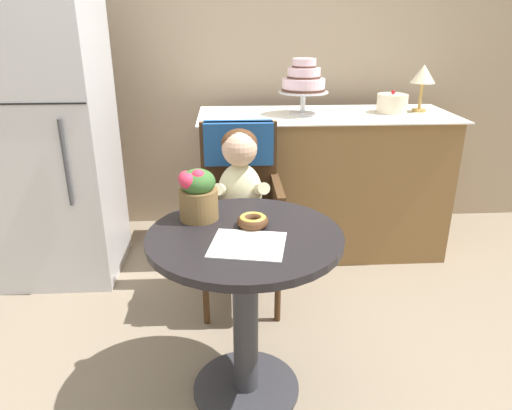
% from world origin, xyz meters
% --- Properties ---
extents(ground_plane, '(8.00, 8.00, 0.00)m').
position_xyz_m(ground_plane, '(0.00, 0.00, 0.00)').
color(ground_plane, gray).
extents(back_wall, '(4.80, 0.10, 2.70)m').
position_xyz_m(back_wall, '(0.00, 1.85, 1.35)').
color(back_wall, tan).
rests_on(back_wall, ground).
extents(cafe_table, '(0.72, 0.72, 0.72)m').
position_xyz_m(cafe_table, '(0.00, 0.00, 0.51)').
color(cafe_table, black).
rests_on(cafe_table, ground).
extents(wicker_chair, '(0.42, 0.45, 0.95)m').
position_xyz_m(wicker_chair, '(-0.00, 0.75, 0.64)').
color(wicker_chair, '#472D19').
rests_on(wicker_chair, ground).
extents(seated_child, '(0.27, 0.32, 0.73)m').
position_xyz_m(seated_child, '(-0.00, 0.60, 0.68)').
color(seated_child, beige).
rests_on(seated_child, ground).
extents(paper_napkin, '(0.29, 0.27, 0.00)m').
position_xyz_m(paper_napkin, '(0.01, -0.10, 0.72)').
color(paper_napkin, white).
rests_on(paper_napkin, cafe_table).
extents(donut_front, '(0.12, 0.12, 0.04)m').
position_xyz_m(donut_front, '(0.03, 0.06, 0.74)').
color(donut_front, '#4C2D19').
rests_on(donut_front, cafe_table).
extents(flower_vase, '(0.15, 0.15, 0.21)m').
position_xyz_m(flower_vase, '(-0.17, 0.15, 0.83)').
color(flower_vase, brown).
rests_on(flower_vase, cafe_table).
extents(display_counter, '(1.56, 0.62, 0.90)m').
position_xyz_m(display_counter, '(0.55, 1.30, 0.45)').
color(display_counter, olive).
rests_on(display_counter, ground).
extents(tiered_cake_stand, '(0.30, 0.30, 0.33)m').
position_xyz_m(tiered_cake_stand, '(0.40, 1.30, 1.10)').
color(tiered_cake_stand, silver).
rests_on(tiered_cake_stand, display_counter).
extents(round_layer_cake, '(0.19, 0.19, 0.14)m').
position_xyz_m(round_layer_cake, '(0.96, 1.32, 0.96)').
color(round_layer_cake, beige).
rests_on(round_layer_cake, display_counter).
extents(table_lamp, '(0.15, 0.15, 0.28)m').
position_xyz_m(table_lamp, '(1.15, 1.35, 1.12)').
color(table_lamp, '#B28C47').
rests_on(table_lamp, display_counter).
extents(refrigerator, '(0.64, 0.63, 1.70)m').
position_xyz_m(refrigerator, '(-1.05, 1.10, 0.85)').
color(refrigerator, silver).
rests_on(refrigerator, ground).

